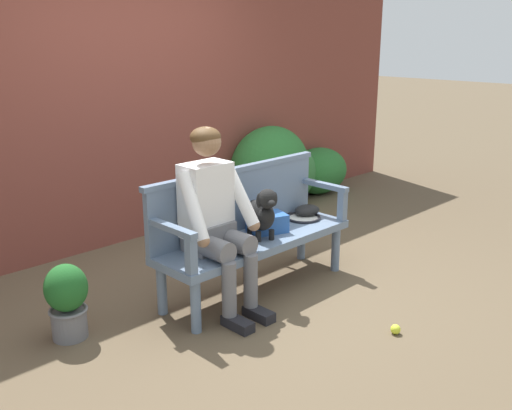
{
  "coord_description": "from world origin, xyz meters",
  "views": [
    {
      "loc": [
        -2.9,
        -2.92,
        1.91
      ],
      "look_at": [
        0.0,
        0.0,
        0.68
      ],
      "focal_mm": 40.9,
      "sensor_mm": 36.0,
      "label": 1
    }
  ],
  "objects_px": {
    "tennis_racket": "(301,217)",
    "baseball_glove": "(307,210)",
    "sports_bag": "(267,223)",
    "dog_on_bench": "(262,213)",
    "garden_bench": "(256,244)",
    "potted_plant": "(67,299)",
    "tennis_ball": "(396,329)",
    "person_seated": "(214,214)"
  },
  "relations": [
    {
      "from": "tennis_racket",
      "to": "baseball_glove",
      "type": "bearing_deg",
      "value": 4.15
    },
    {
      "from": "sports_bag",
      "to": "baseball_glove",
      "type": "bearing_deg",
      "value": 5.56
    },
    {
      "from": "sports_bag",
      "to": "dog_on_bench",
      "type": "bearing_deg",
      "value": -149.43
    },
    {
      "from": "garden_bench",
      "to": "dog_on_bench",
      "type": "bearing_deg",
      "value": -78.37
    },
    {
      "from": "dog_on_bench",
      "to": "potted_plant",
      "type": "xyz_separation_m",
      "value": [
        -1.38,
        0.39,
        -0.36
      ]
    },
    {
      "from": "garden_bench",
      "to": "tennis_racket",
      "type": "bearing_deg",
      "value": 6.88
    },
    {
      "from": "tennis_racket",
      "to": "potted_plant",
      "type": "bearing_deg",
      "value": 172.24
    },
    {
      "from": "tennis_racket",
      "to": "potted_plant",
      "type": "distance_m",
      "value": 1.98
    },
    {
      "from": "baseball_glove",
      "to": "potted_plant",
      "type": "xyz_separation_m",
      "value": [
        -2.05,
        0.26,
        -0.21
      ]
    },
    {
      "from": "tennis_ball",
      "to": "person_seated",
      "type": "bearing_deg",
      "value": 117.68
    },
    {
      "from": "garden_bench",
      "to": "baseball_glove",
      "type": "height_order",
      "value": "baseball_glove"
    },
    {
      "from": "potted_plant",
      "to": "person_seated",
      "type": "bearing_deg",
      "value": -20.16
    },
    {
      "from": "dog_on_bench",
      "to": "potted_plant",
      "type": "bearing_deg",
      "value": 164.1
    },
    {
      "from": "baseball_glove",
      "to": "tennis_ball",
      "type": "height_order",
      "value": "baseball_glove"
    },
    {
      "from": "person_seated",
      "to": "potted_plant",
      "type": "height_order",
      "value": "person_seated"
    },
    {
      "from": "garden_bench",
      "to": "dog_on_bench",
      "type": "relative_size",
      "value": 4.08
    },
    {
      "from": "person_seated",
      "to": "sports_bag",
      "type": "relative_size",
      "value": 4.65
    },
    {
      "from": "person_seated",
      "to": "dog_on_bench",
      "type": "bearing_deg",
      "value": -5.87
    },
    {
      "from": "dog_on_bench",
      "to": "sports_bag",
      "type": "xyz_separation_m",
      "value": [
        0.14,
        0.08,
        -0.13
      ]
    },
    {
      "from": "dog_on_bench",
      "to": "tennis_ball",
      "type": "distance_m",
      "value": 1.24
    },
    {
      "from": "garden_bench",
      "to": "tennis_racket",
      "type": "relative_size",
      "value": 2.9
    },
    {
      "from": "baseball_glove",
      "to": "tennis_ball",
      "type": "bearing_deg",
      "value": -97.47
    },
    {
      "from": "garden_bench",
      "to": "tennis_racket",
      "type": "distance_m",
      "value": 0.6
    },
    {
      "from": "garden_bench",
      "to": "dog_on_bench",
      "type": "height_order",
      "value": "dog_on_bench"
    },
    {
      "from": "sports_bag",
      "to": "potted_plant",
      "type": "distance_m",
      "value": 1.56
    },
    {
      "from": "tennis_racket",
      "to": "garden_bench",
      "type": "bearing_deg",
      "value": -173.12
    },
    {
      "from": "person_seated",
      "to": "tennis_racket",
      "type": "distance_m",
      "value": 1.05
    },
    {
      "from": "dog_on_bench",
      "to": "sports_bag",
      "type": "distance_m",
      "value": 0.21
    },
    {
      "from": "person_seated",
      "to": "dog_on_bench",
      "type": "height_order",
      "value": "person_seated"
    },
    {
      "from": "dog_on_bench",
      "to": "tennis_racket",
      "type": "distance_m",
      "value": 0.62
    },
    {
      "from": "potted_plant",
      "to": "tennis_ball",
      "type": "bearing_deg",
      "value": -43.7
    },
    {
      "from": "person_seated",
      "to": "dog_on_bench",
      "type": "relative_size",
      "value": 3.23
    },
    {
      "from": "garden_bench",
      "to": "sports_bag",
      "type": "distance_m",
      "value": 0.2
    },
    {
      "from": "person_seated",
      "to": "tennis_ball",
      "type": "height_order",
      "value": "person_seated"
    },
    {
      "from": "person_seated",
      "to": "potted_plant",
      "type": "bearing_deg",
      "value": 159.84
    },
    {
      "from": "baseball_glove",
      "to": "potted_plant",
      "type": "height_order",
      "value": "baseball_glove"
    },
    {
      "from": "garden_bench",
      "to": "baseball_glove",
      "type": "distance_m",
      "value": 0.69
    },
    {
      "from": "person_seated",
      "to": "tennis_racket",
      "type": "height_order",
      "value": "person_seated"
    },
    {
      "from": "tennis_racket",
      "to": "potted_plant",
      "type": "relative_size",
      "value": 1.12
    },
    {
      "from": "baseball_glove",
      "to": "tennis_racket",
      "type": "bearing_deg",
      "value": -160.37
    },
    {
      "from": "baseball_glove",
      "to": "tennis_ball",
      "type": "xyz_separation_m",
      "value": [
        -0.51,
        -1.21,
        -0.44
      ]
    },
    {
      "from": "garden_bench",
      "to": "sports_bag",
      "type": "relative_size",
      "value": 5.87
    }
  ]
}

